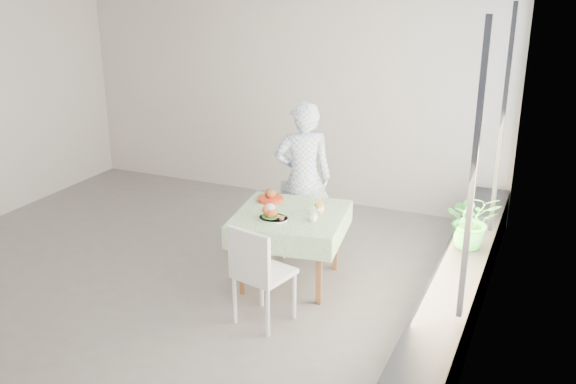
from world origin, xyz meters
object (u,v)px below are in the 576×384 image
at_px(diner, 303,178).
at_px(juice_cup_orange, 319,207).
at_px(cafe_table, 291,239).
at_px(potted_plant, 472,220).
at_px(chair_near, 263,292).
at_px(main_dish, 272,214).
at_px(chair_far, 298,231).

relative_size(diner, juice_cup_orange, 6.03).
relative_size(cafe_table, diner, 0.69).
distance_m(cafe_table, diner, 0.85).
xyz_separation_m(juice_cup_orange, potted_plant, (1.41, 0.34, -0.03)).
bearing_deg(chair_near, main_dish, 107.91).
bearing_deg(main_dish, juice_cup_orange, 41.17).
distance_m(cafe_table, juice_cup_orange, 0.45).
bearing_deg(potted_plant, main_dish, -159.51).
height_order(main_dish, juice_cup_orange, juice_cup_orange).
xyz_separation_m(diner, potted_plant, (1.84, -0.29, -0.08)).
bearing_deg(chair_near, juice_cup_orange, 79.45).
distance_m(chair_near, potted_plant, 2.08).
bearing_deg(potted_plant, chair_far, 172.67).
bearing_deg(potted_plant, juice_cup_orange, -166.31).
bearing_deg(main_dish, potted_plant, 20.49).
bearing_deg(chair_near, cafe_table, 96.36).
height_order(cafe_table, chair_far, chair_far).
xyz_separation_m(cafe_table, diner, (-0.17, 0.74, 0.39)).
bearing_deg(diner, potted_plant, 143.63).
xyz_separation_m(chair_far, main_dish, (0.11, -0.90, 0.55)).
bearing_deg(diner, cafe_table, 75.83).
xyz_separation_m(chair_near, diner, (-0.26, 1.56, 0.56)).
bearing_deg(potted_plant, cafe_table, -165.09).
relative_size(chair_far, potted_plant, 1.44).
relative_size(chair_far, chair_near, 0.85).
distance_m(chair_far, main_dish, 1.06).
bearing_deg(juice_cup_orange, chair_near, -100.55).
height_order(chair_near, potted_plant, potted_plant).
relative_size(cafe_table, main_dish, 3.95).
bearing_deg(cafe_table, chair_far, 107.01).
bearing_deg(cafe_table, diner, 103.12).
xyz_separation_m(cafe_table, potted_plant, (1.67, 0.44, 0.32)).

